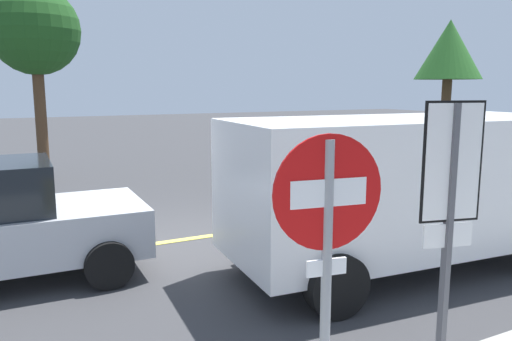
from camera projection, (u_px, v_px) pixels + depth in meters
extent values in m
plane|color=#38383A|center=(181.00, 240.00, 8.69)|extent=(80.00, 80.00, 0.00)
cube|color=#E0D14C|center=(324.00, 219.00, 10.04)|extent=(28.00, 0.16, 0.01)
cylinder|color=gray|center=(325.00, 311.00, 3.33)|extent=(0.07, 0.07, 2.30)
cylinder|color=red|center=(328.00, 193.00, 3.20)|extent=(0.75, 0.14, 0.76)
cube|color=white|center=(328.00, 193.00, 3.20)|extent=(0.53, 0.11, 0.18)
cube|color=white|center=(326.00, 267.00, 3.28)|extent=(0.28, 0.07, 0.11)
cube|color=#4C4C51|center=(446.00, 254.00, 4.18)|extent=(0.06, 0.06, 2.50)
cube|color=white|center=(452.00, 162.00, 4.05)|extent=(0.49, 0.14, 0.95)
cube|color=black|center=(452.00, 162.00, 4.05)|extent=(0.53, 0.14, 0.99)
cube|color=white|center=(448.00, 235.00, 4.15)|extent=(0.44, 0.13, 0.20)
cube|color=white|center=(406.00, 181.00, 7.18)|extent=(5.33, 2.37, 1.82)
cube|color=black|center=(275.00, 162.00, 6.31)|extent=(0.29, 1.85, 0.80)
cylinder|color=black|center=(336.00, 285.00, 5.74)|extent=(0.78, 0.31, 0.76)
cylinder|color=black|center=(265.00, 238.00, 7.56)|extent=(0.78, 0.31, 0.76)
cylinder|color=black|center=(446.00, 215.00, 8.92)|extent=(0.78, 0.31, 0.76)
cylinder|color=black|center=(504.00, 167.00, 14.72)|extent=(0.67, 0.32, 0.64)
cylinder|color=black|center=(460.00, 158.00, 16.48)|extent=(0.67, 0.32, 0.64)
cube|color=white|center=(332.00, 160.00, 13.74)|extent=(4.61, 2.20, 0.69)
cube|color=black|center=(340.00, 134.00, 13.71)|extent=(2.27, 1.78, 0.69)
cylinder|color=black|center=(298.00, 181.00, 12.39)|extent=(0.66, 0.27, 0.64)
cylinder|color=black|center=(268.00, 170.00, 14.06)|extent=(0.66, 0.27, 0.64)
cylinder|color=black|center=(398.00, 174.00, 13.53)|extent=(0.66, 0.27, 0.64)
cylinder|color=black|center=(360.00, 164.00, 15.20)|extent=(0.66, 0.27, 0.64)
cylinder|color=black|center=(90.00, 231.00, 8.15)|extent=(0.65, 0.24, 0.64)
cylinder|color=black|center=(109.00, 265.00, 6.58)|extent=(0.65, 0.24, 0.64)
cylinder|color=#513823|center=(445.00, 115.00, 20.97)|extent=(0.39, 0.39, 2.95)
cone|color=#286023|center=(449.00, 50.00, 20.54)|extent=(2.70, 2.70, 2.40)
cylinder|color=#513823|center=(41.00, 120.00, 13.84)|extent=(0.31, 0.31, 3.48)
sphere|color=#1E4C1C|center=(35.00, 30.00, 13.44)|extent=(2.38, 2.38, 2.38)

